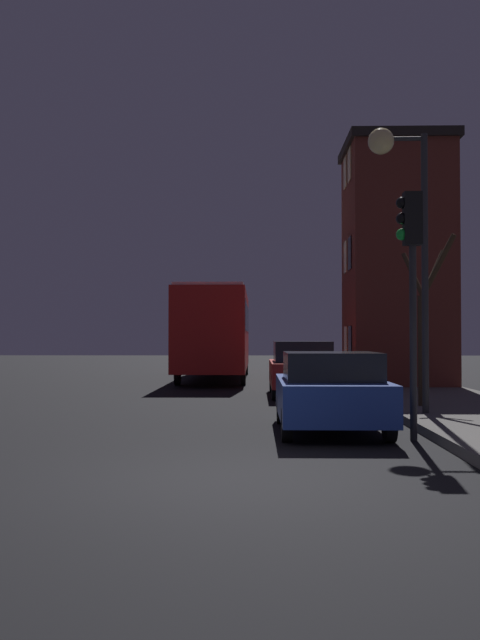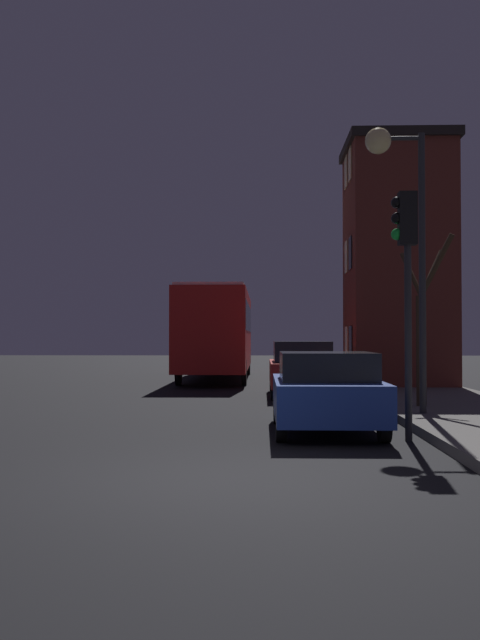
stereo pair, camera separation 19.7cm
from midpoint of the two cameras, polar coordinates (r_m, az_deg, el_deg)
ground_plane at (r=8.93m, az=-1.16°, el=-12.64°), size 120.00×120.00×0.00m
brick_building at (r=24.90m, az=12.71°, el=4.58°), size 3.55×3.84×8.25m
streetlamp at (r=15.46m, az=12.75°, el=9.86°), size 1.24×0.55×5.96m
traffic_light at (r=12.41m, az=13.57°, el=4.56°), size 0.43×0.24×4.21m
bare_tree at (r=16.93m, az=14.75°, el=-0.74°), size 1.04×1.32×3.92m
bus at (r=29.62m, az=-1.60°, el=-0.58°), size 2.59×11.41×3.64m
car_near_lane at (r=13.21m, az=7.32°, el=-5.65°), size 1.88×3.90×1.47m
car_mid_lane at (r=21.17m, az=5.20°, el=-3.82°), size 1.84×4.41×1.62m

